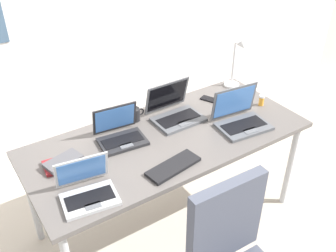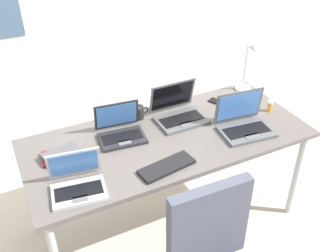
{
  "view_description": "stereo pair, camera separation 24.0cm",
  "coord_description": "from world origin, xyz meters",
  "px_view_note": "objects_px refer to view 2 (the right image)",
  "views": [
    {
      "loc": [
        -1.1,
        -1.67,
        2.15
      ],
      "look_at": [
        0.0,
        0.0,
        0.82
      ],
      "focal_mm": 41.24,
      "sensor_mm": 36.0,
      "label": 1
    },
    {
      "loc": [
        -0.89,
        -1.79,
        2.15
      ],
      "look_at": [
        0.0,
        0.0,
        0.82
      ],
      "focal_mm": 41.24,
      "sensor_mm": 36.0,
      "label": 2
    }
  ],
  "objects_px": {
    "laptop_front_right": "(179,113)",
    "computer_mouse": "(87,160)",
    "laptop_far_corner": "(244,123)",
    "coffee_mug": "(139,112)",
    "desk_lamp": "(248,68)",
    "laptop_near_lamp": "(77,183)",
    "book_stack": "(59,155)",
    "laptop_front_left": "(120,131)",
    "cell_phone": "(218,102)",
    "external_keyboard": "(167,167)",
    "pill_bottle": "(270,106)"
  },
  "relations": [
    {
      "from": "laptop_front_right",
      "to": "computer_mouse",
      "type": "xyz_separation_m",
      "value": [
        -0.7,
        -0.18,
        -0.03
      ]
    },
    {
      "from": "laptop_near_lamp",
      "to": "laptop_far_corner",
      "type": "xyz_separation_m",
      "value": [
        1.11,
        0.07,
        0.01
      ]
    },
    {
      "from": "laptop_near_lamp",
      "to": "cell_phone",
      "type": "relative_size",
      "value": 2.3
    },
    {
      "from": "external_keyboard",
      "to": "computer_mouse",
      "type": "distance_m",
      "value": 0.47
    },
    {
      "from": "laptop_near_lamp",
      "to": "laptop_far_corner",
      "type": "relative_size",
      "value": 0.87
    },
    {
      "from": "desk_lamp",
      "to": "laptop_front_left",
      "type": "bearing_deg",
      "value": -172.34
    },
    {
      "from": "external_keyboard",
      "to": "computer_mouse",
      "type": "height_order",
      "value": "computer_mouse"
    },
    {
      "from": "laptop_near_lamp",
      "to": "external_keyboard",
      "type": "relative_size",
      "value": 0.95
    },
    {
      "from": "laptop_front_right",
      "to": "desk_lamp",
      "type": "bearing_deg",
      "value": 10.39
    },
    {
      "from": "laptop_front_right",
      "to": "laptop_front_left",
      "type": "bearing_deg",
      "value": -176.47
    },
    {
      "from": "cell_phone",
      "to": "pill_bottle",
      "type": "bearing_deg",
      "value": -70.92
    },
    {
      "from": "laptop_front_right",
      "to": "computer_mouse",
      "type": "bearing_deg",
      "value": -165.48
    },
    {
      "from": "external_keyboard",
      "to": "coffee_mug",
      "type": "xyz_separation_m",
      "value": [
        0.07,
        0.56,
        0.03
      ]
    },
    {
      "from": "laptop_near_lamp",
      "to": "computer_mouse",
      "type": "height_order",
      "value": "laptop_near_lamp"
    },
    {
      "from": "computer_mouse",
      "to": "coffee_mug",
      "type": "relative_size",
      "value": 0.85
    },
    {
      "from": "pill_bottle",
      "to": "desk_lamp",
      "type": "bearing_deg",
      "value": 85.51
    },
    {
      "from": "laptop_near_lamp",
      "to": "coffee_mug",
      "type": "height_order",
      "value": "laptop_near_lamp"
    },
    {
      "from": "laptop_far_corner",
      "to": "external_keyboard",
      "type": "distance_m",
      "value": 0.63
    },
    {
      "from": "desk_lamp",
      "to": "laptop_near_lamp",
      "type": "distance_m",
      "value": 1.53
    },
    {
      "from": "laptop_front_right",
      "to": "coffee_mug",
      "type": "height_order",
      "value": "laptop_front_right"
    },
    {
      "from": "pill_bottle",
      "to": "laptop_front_left",
      "type": "bearing_deg",
      "value": 170.72
    },
    {
      "from": "laptop_near_lamp",
      "to": "laptop_front_left",
      "type": "distance_m",
      "value": 0.52
    },
    {
      "from": "coffee_mug",
      "to": "book_stack",
      "type": "bearing_deg",
      "value": -161.51
    },
    {
      "from": "cell_phone",
      "to": "book_stack",
      "type": "distance_m",
      "value": 1.19
    },
    {
      "from": "book_stack",
      "to": "desk_lamp",
      "type": "bearing_deg",
      "value": 7.21
    },
    {
      "from": "laptop_near_lamp",
      "to": "laptop_front_left",
      "type": "bearing_deg",
      "value": 43.62
    },
    {
      "from": "laptop_front_left",
      "to": "computer_mouse",
      "type": "height_order",
      "value": "laptop_front_left"
    },
    {
      "from": "laptop_far_corner",
      "to": "cell_phone",
      "type": "relative_size",
      "value": 2.64
    },
    {
      "from": "computer_mouse",
      "to": "pill_bottle",
      "type": "height_order",
      "value": "pill_bottle"
    },
    {
      "from": "laptop_near_lamp",
      "to": "laptop_front_right",
      "type": "distance_m",
      "value": 0.89
    },
    {
      "from": "laptop_near_lamp",
      "to": "book_stack",
      "type": "xyz_separation_m",
      "value": [
        -0.03,
        0.31,
        -0.02
      ]
    },
    {
      "from": "computer_mouse",
      "to": "coffee_mug",
      "type": "distance_m",
      "value": 0.55
    },
    {
      "from": "laptop_far_corner",
      "to": "coffee_mug",
      "type": "height_order",
      "value": "laptop_far_corner"
    },
    {
      "from": "coffee_mug",
      "to": "external_keyboard",
      "type": "bearing_deg",
      "value": -96.69
    },
    {
      "from": "laptop_near_lamp",
      "to": "book_stack",
      "type": "distance_m",
      "value": 0.32
    },
    {
      "from": "desk_lamp",
      "to": "computer_mouse",
      "type": "relative_size",
      "value": 4.17
    },
    {
      "from": "laptop_far_corner",
      "to": "computer_mouse",
      "type": "height_order",
      "value": "laptop_far_corner"
    },
    {
      "from": "laptop_far_corner",
      "to": "external_keyboard",
      "type": "bearing_deg",
      "value": -168.54
    },
    {
      "from": "book_stack",
      "to": "laptop_front_left",
      "type": "bearing_deg",
      "value": 6.0
    },
    {
      "from": "desk_lamp",
      "to": "laptop_near_lamp",
      "type": "height_order",
      "value": "desk_lamp"
    },
    {
      "from": "laptop_near_lamp",
      "to": "laptop_front_right",
      "type": "bearing_deg",
      "value": 25.49
    },
    {
      "from": "book_stack",
      "to": "coffee_mug",
      "type": "relative_size",
      "value": 2.04
    },
    {
      "from": "laptop_near_lamp",
      "to": "laptop_far_corner",
      "type": "bearing_deg",
      "value": 3.79
    },
    {
      "from": "desk_lamp",
      "to": "pill_bottle",
      "type": "relative_size",
      "value": 5.07
    },
    {
      "from": "laptop_near_lamp",
      "to": "pill_bottle",
      "type": "bearing_deg",
      "value": 7.45
    },
    {
      "from": "cell_phone",
      "to": "pill_bottle",
      "type": "height_order",
      "value": "pill_bottle"
    },
    {
      "from": "laptop_front_right",
      "to": "cell_phone",
      "type": "distance_m",
      "value": 0.36
    },
    {
      "from": "laptop_front_left",
      "to": "cell_phone",
      "type": "distance_m",
      "value": 0.79
    },
    {
      "from": "laptop_front_right",
      "to": "laptop_front_left",
      "type": "height_order",
      "value": "laptop_front_right"
    },
    {
      "from": "computer_mouse",
      "to": "pill_bottle",
      "type": "xyz_separation_m",
      "value": [
        1.31,
        -0.02,
        0.02
      ]
    }
  ]
}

